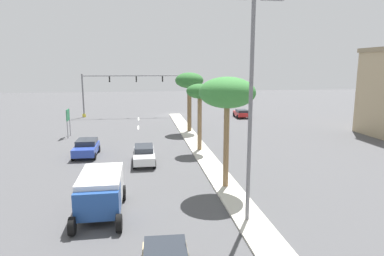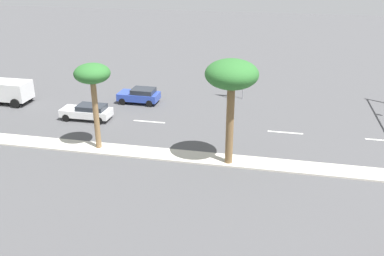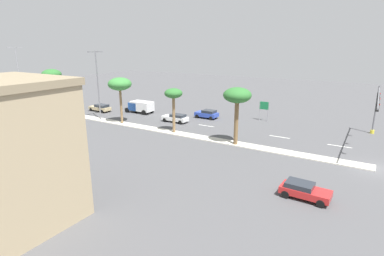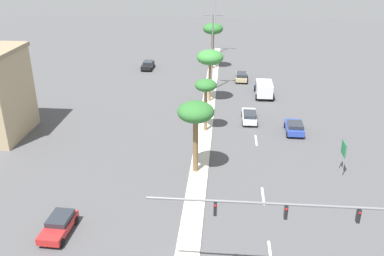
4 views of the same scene
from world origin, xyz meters
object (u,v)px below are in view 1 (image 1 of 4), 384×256
street_lamp_rear (251,96)px  sedan_blue_rear (86,148)px  sedan_white_trailing (144,154)px  palm_tree_far (200,94)px  traffic_signal_gantry (112,88)px  box_truck (100,192)px  directional_road_sign (68,117)px  palm_tree_mid (189,82)px  sedan_red_left (241,113)px  palm_tree_outboard (227,94)px

street_lamp_rear → sedan_blue_rear: street_lamp_rear is taller
sedan_white_trailing → palm_tree_far: bearing=-148.0°
traffic_signal_gantry → box_truck: (-2.23, 37.31, -3.39)m
directional_road_sign → palm_tree_far: palm_tree_far is taller
palm_tree_mid → sedan_red_left: 15.24m
palm_tree_far → sedan_red_left: 22.98m
palm_tree_outboard → traffic_signal_gantry: bearing=-73.8°
street_lamp_rear → sedan_blue_rear: size_ratio=2.87×
traffic_signal_gantry → palm_tree_outboard: (-10.02, 34.42, 1.65)m
sedan_blue_rear → box_truck: bearing=102.0°
palm_tree_outboard → street_lamp_rear: street_lamp_rear is taller
palm_tree_far → box_truck: (7.78, 12.99, -4.24)m
palm_tree_mid → sedan_white_trailing: 15.23m
palm_tree_far → street_lamp_rear: 15.14m
palm_tree_mid → sedan_blue_rear: size_ratio=1.84×
traffic_signal_gantry → sedan_red_left: bearing=168.0°
palm_tree_far → sedan_white_trailing: size_ratio=1.46×
palm_tree_outboard → box_truck: size_ratio=1.38×
palm_tree_far → sedan_red_left: palm_tree_far is taller
street_lamp_rear → sedan_red_left: (-10.33, -35.12, -5.86)m
palm_tree_outboard → palm_tree_far: bearing=-90.0°
directional_road_sign → sedan_red_left: size_ratio=0.80×
box_truck → sedan_red_left: bearing=-118.6°
sedan_white_trailing → street_lamp_rear: bearing=114.0°
street_lamp_rear → sedan_blue_rear: bearing=-55.0°
street_lamp_rear → traffic_signal_gantry: bearing=-75.9°
traffic_signal_gantry → palm_tree_outboard: palm_tree_outboard is taller
palm_tree_far → palm_tree_outboard: 10.13m
palm_tree_far → street_lamp_rear: street_lamp_rear is taller
directional_road_sign → palm_tree_far: 16.53m
palm_tree_outboard → box_truck: 9.72m
palm_tree_mid → palm_tree_outboard: 19.80m
sedan_blue_rear → sedan_red_left: size_ratio=0.98×
palm_tree_mid → box_truck: bearing=70.1°
traffic_signal_gantry → directional_road_sign: size_ratio=5.35×
directional_road_sign → street_lamp_rear: street_lamp_rear is taller
palm_tree_far → sedan_blue_rear: bearing=1.6°
sedan_red_left → directional_road_sign: bearing=25.5°
traffic_signal_gantry → palm_tree_mid: 18.02m
traffic_signal_gantry → street_lamp_rear: 40.70m
traffic_signal_gantry → sedan_white_trailing: (-4.69, 27.65, -3.89)m
street_lamp_rear → sedan_blue_rear: 18.98m
directional_road_sign → sedan_red_left: 26.62m
palm_tree_mid → palm_tree_far: 9.73m
traffic_signal_gantry → box_truck: bearing=93.4°
sedan_blue_rear → box_truck: (-2.69, 12.68, 0.46)m
street_lamp_rear → sedan_red_left: street_lamp_rear is taller
sedan_white_trailing → traffic_signal_gantry: bearing=-80.4°
street_lamp_rear → sedan_white_trailing: size_ratio=2.58×
palm_tree_mid → street_lamp_rear: bearing=88.8°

